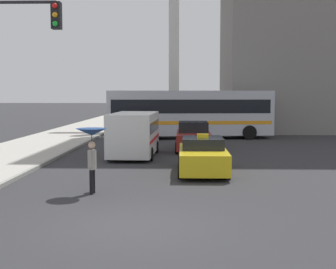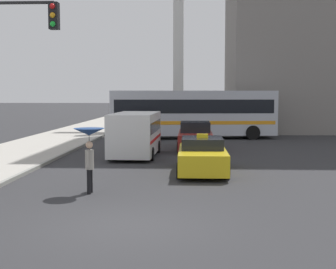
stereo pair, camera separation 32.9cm
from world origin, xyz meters
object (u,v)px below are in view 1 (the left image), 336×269
Objects in this scene: city_bus at (189,112)px; monument_cross at (174,0)px; ambulance_van at (134,132)px; pedestrian_with_umbrella at (92,142)px; taxi at (203,156)px; sedan_red at (193,137)px; traffic_light at (5,57)px.

monument_cross is (-1.24, 9.52, 9.50)m from city_bus.
ambulance_van reaches higher than pedestrian_with_umbrella.
monument_cross reaches higher than taxi.
city_bus reaches higher than pedestrian_with_umbrella.
pedestrian_with_umbrella is at bearing 73.59° from sedan_red.
traffic_light is at bearing -99.47° from monument_cross.
traffic_light reaches higher than pedestrian_with_umbrella.
sedan_red is at bearing 62.31° from traffic_light.
monument_cross is (1.61, 19.09, 10.13)m from ambulance_van.
traffic_light is at bearing 62.31° from sedan_red.
sedan_red is at bearing -85.29° from monument_cross.
traffic_light is at bearing 93.09° from pedestrian_with_umbrella.
taxi is at bearing -86.28° from monument_cross.
ambulance_van is at bearing 70.74° from traffic_light.
ambulance_van is 21.68m from monument_cross.
taxi is 5.61m from ambulance_van.
city_bus is 0.57× the size of monument_cross.
taxi is 0.22× the size of monument_cross.
sedan_red is 0.40× the size of city_bus.
pedestrian_with_umbrella is 3.66m from traffic_light.
ambulance_van is 0.45× the size of city_bus.
monument_cross reaches higher than ambulance_van.
sedan_red is 0.23× the size of monument_cross.
sedan_red is (-0.20, 7.36, 0.06)m from taxi.
taxi is at bearing 33.14° from traffic_light.
taxi is at bearing 91.52° from sedan_red.
sedan_red is at bearing -13.00° from pedestrian_with_umbrella.
pedestrian_with_umbrella is 29.47m from monument_cross.
city_bus is (-0.30, 14.19, 1.18)m from taxi.
ambulance_van reaches higher than taxi.
ambulance_van is 10.01m from city_bus.
sedan_red is 2.28× the size of pedestrian_with_umbrella.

